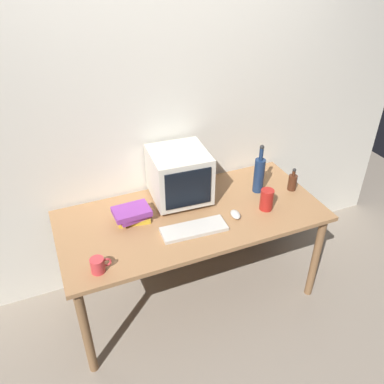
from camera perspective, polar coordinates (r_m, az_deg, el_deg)
The scene contains 11 objects.
ground_plane at distance 3.21m, azimuth 0.00°, elevation -14.04°, with size 6.00×6.00×0.00m, color gray.
back_wall at distance 2.83m, azimuth -3.73°, elevation 10.19°, with size 4.00×0.08×2.50m, color silver.
desk at distance 2.75m, azimuth 0.00°, elevation -4.52°, with size 1.78×0.82×0.76m.
crt_monitor at distance 2.75m, azimuth -1.83°, elevation 2.38°, with size 0.40×0.41×0.37m.
keyboard at distance 2.56m, azimuth 0.28°, elevation -5.29°, with size 0.42×0.15×0.02m, color beige.
computer_mouse at distance 2.68m, azimuth 6.18°, elevation -3.18°, with size 0.06×0.10×0.04m, color beige.
bottle_tall at distance 2.90m, azimuth 9.50°, elevation 2.52°, with size 0.08×0.08×0.37m.
bottle_short at distance 3.01m, azimuth 14.04°, elevation 1.46°, with size 0.06×0.06×0.18m.
book_stack at distance 2.64m, azimuth -8.44°, elevation -3.16°, with size 0.24×0.17×0.10m.
mug at distance 2.32m, azimuth -13.19°, elevation -10.08°, with size 0.12×0.08×0.09m.
metal_canister at distance 2.76m, azimuth 10.56°, elevation -1.07°, with size 0.09×0.09×0.15m, color #A51E19.
Camera 1 is at (-0.84, -1.99, 2.37)m, focal length 37.56 mm.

